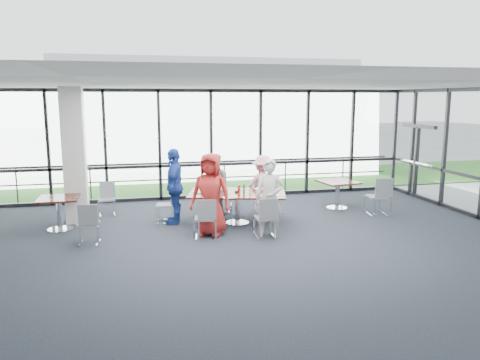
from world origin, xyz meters
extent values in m
cube|color=#1E212C|center=(0.00, 0.00, -0.01)|extent=(12.00, 10.00, 0.02)
cube|color=silver|center=(0.00, 0.00, 3.20)|extent=(12.00, 10.00, 0.04)
cube|color=silver|center=(0.00, -5.00, 1.60)|extent=(12.00, 0.10, 3.20)
cube|color=white|center=(0.00, 5.00, 1.60)|extent=(12.00, 0.10, 3.20)
cube|color=black|center=(6.00, 3.75, 1.05)|extent=(0.12, 1.60, 2.10)
cube|color=white|center=(-3.60, 3.00, 1.60)|extent=(0.50, 0.50, 3.20)
cube|color=slate|center=(0.00, 10.00, -0.02)|extent=(80.00, 70.00, 0.02)
cube|color=#205618|center=(0.00, 8.00, 0.01)|extent=(80.00, 5.00, 0.01)
cube|color=#BBBDC2|center=(4.00, 32.00, 3.00)|extent=(24.00, 10.00, 6.00)
cylinder|color=#2D2D33|center=(0.00, 5.60, 0.50)|extent=(12.00, 0.06, 0.06)
cube|color=#391811|center=(0.10, 1.97, 0.73)|extent=(2.49, 1.79, 0.04)
cylinder|color=silver|center=(0.10, 1.97, 0.35)|extent=(0.12, 0.12, 0.71)
cylinder|color=silver|center=(0.10, 1.97, 0.01)|extent=(0.56, 0.56, 0.03)
cube|color=#391811|center=(-3.92, 2.33, 0.73)|extent=(0.87, 0.87, 0.04)
cylinder|color=silver|center=(-3.92, 2.33, 0.35)|extent=(0.12, 0.12, 0.71)
cube|color=#391811|center=(3.06, 2.85, 0.73)|extent=(1.05, 1.05, 0.04)
cylinder|color=silver|center=(3.06, 2.85, 0.35)|extent=(0.12, 0.12, 0.71)
imported|color=#AC2320|center=(-0.66, 1.19, 0.90)|extent=(1.04, 0.90, 1.79)
imported|color=silver|center=(0.54, 0.78, 0.84)|extent=(0.75, 0.67, 1.69)
imported|color=gray|center=(-0.27, 3.05, 0.78)|extent=(0.88, 0.74, 1.56)
imported|color=pink|center=(0.94, 2.70, 0.76)|extent=(1.07, 0.72, 1.52)
imported|color=#1F3D9A|center=(-1.33, 2.36, 0.89)|extent=(0.81, 1.16, 1.79)
cylinder|color=white|center=(-0.60, 1.75, 0.76)|extent=(0.25, 0.25, 0.01)
cylinder|color=white|center=(0.64, 1.43, 0.76)|extent=(0.26, 0.26, 0.01)
cylinder|color=white|center=(-0.29, 2.52, 0.76)|extent=(0.25, 0.25, 0.01)
cylinder|color=white|center=(0.73, 2.26, 0.76)|extent=(0.25, 0.25, 0.01)
cylinder|color=white|center=(-0.81, 2.19, 0.76)|extent=(0.26, 0.26, 0.01)
cylinder|color=white|center=(-0.21, 1.71, 0.82)|extent=(0.07, 0.07, 0.15)
cylinder|color=white|center=(0.34, 1.63, 0.82)|extent=(0.07, 0.07, 0.14)
cylinder|color=white|center=(0.19, 2.17, 0.82)|extent=(0.07, 0.07, 0.14)
cylinder|color=white|center=(-0.73, 2.05, 0.82)|extent=(0.07, 0.07, 0.15)
cube|color=silver|center=(-0.18, 1.46, 0.75)|extent=(0.34, 0.25, 0.00)
cube|color=silver|center=(0.94, 1.41, 0.75)|extent=(0.34, 0.29, 0.00)
cube|color=silver|center=(0.37, 2.33, 0.75)|extent=(0.28, 0.20, 0.00)
cube|color=black|center=(0.09, 1.97, 0.77)|extent=(0.10, 0.07, 0.04)
cylinder|color=maroon|center=(0.13, 1.95, 0.84)|extent=(0.06, 0.06, 0.18)
cylinder|color=#1F6F2A|center=(0.25, 1.94, 0.85)|extent=(0.05, 0.05, 0.20)
camera|label=1|loc=(-2.27, -8.54, 2.94)|focal=35.00mm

